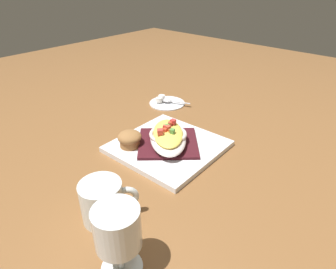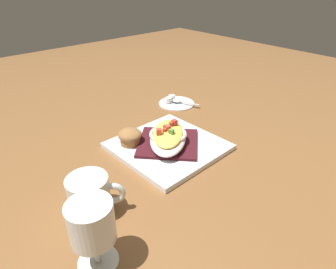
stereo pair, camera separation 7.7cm
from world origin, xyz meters
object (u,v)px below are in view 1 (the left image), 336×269
muffin (130,139)px  creamer_saucer (167,103)px  creamer_cup_0 (162,97)px  spoon (169,101)px  stemmed_glass (118,232)px  creamer_cup_1 (159,100)px  square_plate (168,146)px  gratin_dish (168,135)px  coffee_mug (103,203)px

muffin → creamer_saucer: (-0.30, -0.13, -0.03)m
creamer_cup_0 → creamer_saucer: bearing=85.2°
creamer_saucer → spoon: spoon is taller
stemmed_glass → creamer_cup_1: (-0.52, -0.40, -0.07)m
stemmed_glass → creamer_cup_0: size_ratio=5.32×
square_plate → creamer_saucer: 0.30m
gratin_dish → creamer_cup_1: size_ratio=8.37×
gratin_dish → creamer_saucer: size_ratio=1.57×
gratin_dish → muffin: size_ratio=3.15×
square_plate → creamer_cup_0: bearing=-134.4°
stemmed_glass → creamer_cup_1: size_ratio=5.32×
creamer_cup_1 → coffee_mug: bearing=31.9°
coffee_mug → creamer_saucer: 0.57m
muffin → creamer_saucer: 0.33m
creamer_saucer → coffee_mug: bearing=29.1°
stemmed_glass → creamer_cup_0: 0.69m
gratin_dish → spoon: size_ratio=1.95×
spoon → creamer_cup_1: creamer_cup_1 is taller
coffee_mug → spoon: coffee_mug is taller
coffee_mug → creamer_cup_0: bearing=-148.6°
spoon → creamer_cup_1: (0.02, -0.03, 0.00)m
square_plate → muffin: bearing=-43.6°
gratin_dish → coffee_mug: (0.27, 0.07, -0.00)m
muffin → stemmed_glass: 0.36m
creamer_cup_1 → spoon: bearing=132.0°
creamer_cup_0 → gratin_dish: bearing=45.6°
square_plate → stemmed_glass: size_ratio=2.05×
stemmed_glass → creamer_saucer: (-0.54, -0.38, -0.08)m
gratin_dish → spoon: 0.30m
square_plate → coffee_mug: size_ratio=2.56×
muffin → coffee_mug: (0.20, 0.14, 0.00)m
square_plate → creamer_cup_0: creamer_cup_0 is taller
gratin_dish → stemmed_glass: size_ratio=1.57×
muffin → spoon: 0.32m
spoon → creamer_saucer: bearing=-69.0°
spoon → creamer_cup_0: 0.04m
creamer_cup_1 → muffin: bearing=28.6°
stemmed_glass → spoon: 0.67m
muffin → creamer_cup_0: bearing=-152.0°
stemmed_glass → spoon: stemmed_glass is taller
square_plate → muffin: (0.07, -0.07, 0.03)m
stemmed_glass → creamer_saucer: size_ratio=1.00×
muffin → creamer_cup_1: (-0.28, -0.15, -0.02)m
square_plate → spoon: bearing=-139.2°
coffee_mug → stemmed_glass: size_ratio=0.80×
creamer_saucer → square_plate: bearing=42.0°
square_plate → spoon: (-0.23, -0.19, 0.01)m
creamer_cup_0 → stemmed_glass: bearing=37.0°
square_plate → creamer_cup_1: size_ratio=10.90×
creamer_cup_0 → coffee_mug: bearing=31.4°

